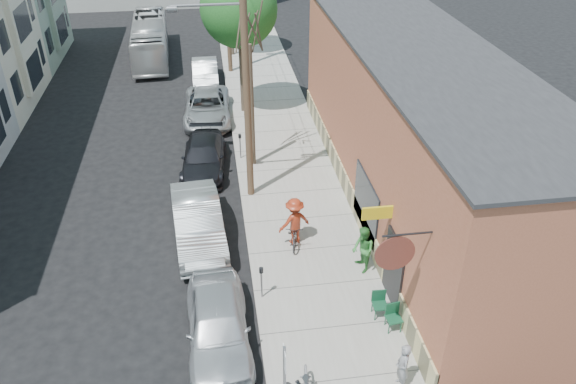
{
  "coord_description": "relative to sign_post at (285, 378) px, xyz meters",
  "views": [
    {
      "loc": [
        1.11,
        -14.24,
        13.18
      ],
      "look_at": [
        3.74,
        3.92,
        1.5
      ],
      "focal_mm": 35.0,
      "sensor_mm": 36.0,
      "label": 1
    }
  ],
  "objects": [
    {
      "name": "parking_meter_far",
      "position": [
        -0.1,
        14.47,
        -0.85
      ],
      "size": [
        0.14,
        0.14,
        1.24
      ],
      "color": "slate",
      "rests_on": "sidewalk"
    },
    {
      "name": "patron_green",
      "position": [
        3.54,
        5.67,
        -0.8
      ],
      "size": [
        0.79,
        0.95,
        1.77
      ],
      "primitive_type": "imported",
      "rotation": [
        0.0,
        0.0,
        -1.42
      ],
      "color": "#338036",
      "rests_on": "sidewalk"
    },
    {
      "name": "utility_pole_near",
      "position": [
        0.04,
        11.23,
        3.58
      ],
      "size": [
        3.57,
        0.28,
        10.0
      ],
      "color": "#503A28",
      "rests_on": "sidewalk"
    },
    {
      "name": "car_2",
      "position": [
        -1.83,
        13.82,
        -1.15
      ],
      "size": [
        2.33,
        4.86,
        1.37
      ],
      "primitive_type": "imported",
      "rotation": [
        0.0,
        0.0,
        -0.09
      ],
      "color": "black",
      "rests_on": "ground"
    },
    {
      "name": "bus",
      "position": [
        -5.17,
        30.05,
        -0.52
      ],
      "size": [
        2.63,
        9.53,
        2.63
      ],
      "primitive_type": "imported",
      "rotation": [
        0.0,
        0.0,
        0.04
      ],
      "color": "silver",
      "rests_on": "ground"
    },
    {
      "name": "patron_grey",
      "position": [
        3.34,
        0.65,
        -0.91
      ],
      "size": [
        0.42,
        0.6,
        1.55
      ],
      "primitive_type": "imported",
      "rotation": [
        0.0,
        0.0,
        -1.66
      ],
      "color": "gray",
      "rests_on": "sidewalk"
    },
    {
      "name": "cyclist_bike",
      "position": [
        1.43,
        7.59,
        -1.2
      ],
      "size": [
        0.93,
        1.91,
        0.96
      ],
      "primitive_type": "imported",
      "rotation": [
        0.0,
        0.0,
        -0.17
      ],
      "color": "black",
      "rests_on": "sidewalk"
    },
    {
      "name": "patio_chair_a",
      "position": [
        3.79,
        2.77,
        -1.24
      ],
      "size": [
        0.57,
        0.57,
        0.88
      ],
      "primitive_type": null,
      "rotation": [
        0.0,
        0.0,
        0.14
      ],
      "color": "#13442B",
      "rests_on": "sidewalk"
    },
    {
      "name": "cafe_building",
      "position": [
        6.64,
        10.09,
        1.47
      ],
      "size": [
        6.6,
        20.2,
        6.61
      ],
      "color": "#A0563B",
      "rests_on": "ground"
    },
    {
      "name": "tree_bare",
      "position": [
        0.45,
        13.87,
        1.16
      ],
      "size": [
        0.24,
        0.24,
        5.69
      ],
      "color": "#44392C",
      "rests_on": "sidewalk"
    },
    {
      "name": "car_0",
      "position": [
        -1.59,
        3.09,
        -1.04
      ],
      "size": [
        1.99,
        4.69,
        1.58
      ],
      "primitive_type": "imported",
      "rotation": [
        0.0,
        0.0,
        0.03
      ],
      "color": "silver",
      "rests_on": "ground"
    },
    {
      "name": "sign_post",
      "position": [
        0.0,
        0.0,
        0.0
      ],
      "size": [
        0.07,
        0.45,
        2.8
      ],
      "color": "slate",
      "rests_on": "sidewalk"
    },
    {
      "name": "tree_leafy_mid",
      "position": [
        0.45,
        19.95,
        3.91
      ],
      "size": [
        3.96,
        3.96,
        7.59
      ],
      "color": "#44392C",
      "rests_on": "sidewalk"
    },
    {
      "name": "car_4",
      "position": [
        -1.55,
        24.63,
        -1.11
      ],
      "size": [
        1.56,
        4.4,
        1.45
      ],
      "primitive_type": "imported",
      "rotation": [
        0.0,
        0.0,
        0.01
      ],
      "color": "#B7BCBF",
      "rests_on": "ground"
    },
    {
      "name": "sidewalk",
      "position": [
        1.9,
        16.1,
        -1.76
      ],
      "size": [
        4.5,
        58.0,
        0.15
      ],
      "primitive_type": "cube",
      "color": "gray",
      "rests_on": "ground"
    },
    {
      "name": "car_3",
      "position": [
        -1.55,
        19.3,
        -1.1
      ],
      "size": [
        2.58,
        5.33,
        1.46
      ],
      "primitive_type": "imported",
      "rotation": [
        0.0,
        0.0,
        -0.03
      ],
      "color": "#A5A9AD",
      "rests_on": "ground"
    },
    {
      "name": "ground",
      "position": [
        -2.35,
        5.1,
        -1.83
      ],
      "size": [
        120.0,
        120.0,
        0.0
      ],
      "primitive_type": "plane",
      "color": "black"
    },
    {
      "name": "patio_chair_b",
      "position": [
        3.53,
        3.39,
        -1.24
      ],
      "size": [
        0.52,
        0.52,
        0.88
      ],
      "primitive_type": null,
      "rotation": [
        0.0,
        0.0,
        -0.05
      ],
      "color": "#13442B",
      "rests_on": "sidewalk"
    },
    {
      "name": "car_1",
      "position": [
        -2.13,
        8.43,
        -1.0
      ],
      "size": [
        2.2,
        5.19,
        1.67
      ],
      "primitive_type": "imported",
      "rotation": [
        0.0,
        0.0,
        0.09
      ],
      "color": "silver",
      "rests_on": "ground"
    },
    {
      "name": "cyclist",
      "position": [
        1.43,
        7.59,
        -0.73
      ],
      "size": [
        1.4,
        1.07,
        1.91
      ],
      "primitive_type": "imported",
      "rotation": [
        0.0,
        0.0,
        3.46
      ],
      "color": "maroon",
      "rests_on": "sidewalk"
    },
    {
      "name": "parking_meter_near",
      "position": [
        -0.1,
        4.78,
        -0.85
      ],
      "size": [
        0.14,
        0.14,
        1.24
      ],
      "color": "slate",
      "rests_on": "sidewalk"
    }
  ]
}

